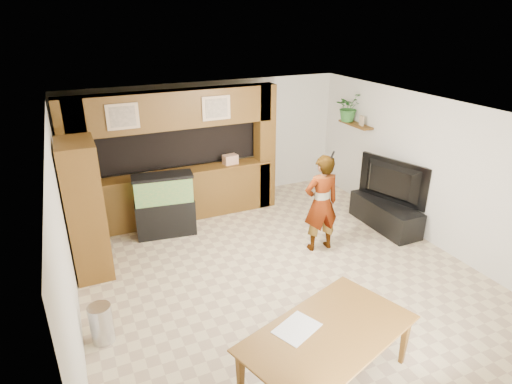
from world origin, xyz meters
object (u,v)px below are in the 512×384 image
pantry_cabinet (85,210)px  person (321,203)px  television (389,182)px  dining_table (329,358)px  aquarium (165,206)px

pantry_cabinet → person: 3.84m
television → person: (-1.63, -0.19, -0.05)m
pantry_cabinet → dining_table: bearing=-58.0°
dining_table → pantry_cabinet: bearing=103.6°
aquarium → person: bearing=-27.3°
television → person: size_ratio=0.83×
aquarium → dining_table: bearing=-71.4°
television → dining_table: (-3.14, -2.82, -0.58)m
person → dining_table: 3.08m
aquarium → person: 2.88m
person → pantry_cabinet: bearing=-9.3°
pantry_cabinet → person: (3.72, -0.90, -0.22)m
pantry_cabinet → dining_table: pantry_cabinet is taller
aquarium → dining_table: aquarium is taller
person → television: bearing=-169.0°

